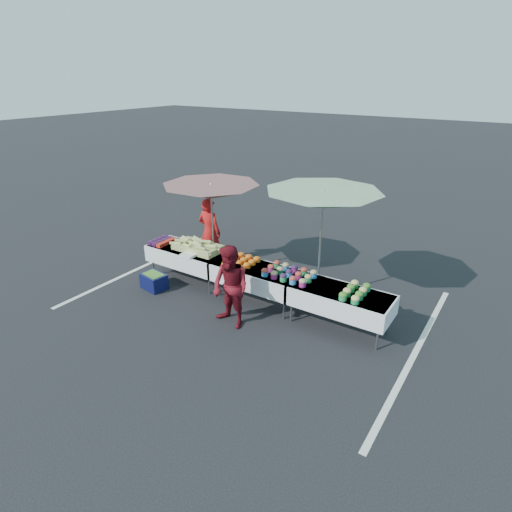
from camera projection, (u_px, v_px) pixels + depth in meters
The scene contains 17 objects.
ground at pixel (256, 301), 8.77m from camera, with size 80.00×80.00×0.00m, color black.
stripe_left at pixel (146, 265), 10.38m from camera, with size 0.10×5.00×0.00m, color silver.
stripe_right at pixel (415, 352), 7.16m from camera, with size 0.10×5.00×0.00m, color silver.
table_left at pixel (188, 256), 9.45m from camera, with size 1.86×0.81×0.75m.
table_center at pixel (256, 275), 8.54m from camera, with size 1.86×0.81×0.75m.
table_right at pixel (340, 299), 7.63m from camera, with size 1.86×0.81×0.75m.
berry_punnets at pixel (162, 241), 9.68m from camera, with size 0.40×0.54×0.08m.
corn_pile at pixel (197, 246), 9.25m from camera, with size 1.16×0.57×0.26m.
plastic_bags at pixel (189, 255), 8.99m from camera, with size 0.30×0.25×0.05m, color white.
carrot_bowls at pixel (241, 261), 8.62m from camera, with size 0.55×0.69×0.11m.
potato_cups at pixel (289, 273), 8.06m from camera, with size 0.94×0.58×0.16m.
bean_baskets at pixel (355, 291), 7.40m from camera, with size 0.36×0.68×0.15m.
vendor at pixel (210, 232), 10.17m from camera, with size 0.60×0.39×1.64m, color red.
customer at pixel (231, 287), 7.64m from camera, with size 0.75×0.59×1.55m, color maroon.
umbrella_left at pixel (211, 192), 9.16m from camera, with size 2.63×2.63×2.15m.
umbrella_right at pixel (323, 201), 8.06m from camera, with size 2.66×2.66×2.30m.
storage_bin at pixel (154, 281), 9.20m from camera, with size 0.58×0.46×0.34m.
Camera 1 is at (4.22, -6.43, 4.33)m, focal length 30.00 mm.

